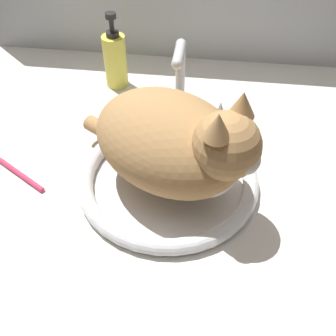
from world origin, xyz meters
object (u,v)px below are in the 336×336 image
object	(u,v)px
sink_basin	(168,178)
cat	(177,143)
soap_pump_bottle	(115,60)
toothbrush	(12,168)
faucet	(180,93)

from	to	relation	value
sink_basin	cat	size ratio (longest dim) A/B	0.94
soap_pump_bottle	toothbrush	size ratio (longest dim) A/B	1.16
sink_basin	toothbrush	xyz separation A→B (cm)	(-30.86, -0.52, -0.67)
cat	sink_basin	bearing A→B (deg)	148.96
faucet	cat	xyz separation A→B (cm)	(1.69, -20.41, 3.79)
cat	faucet	bearing A→B (deg)	94.73
sink_basin	cat	distance (cm)	10.15
soap_pump_bottle	cat	bearing A→B (deg)	-60.75
faucet	soap_pump_bottle	bearing A→B (deg)	142.88
cat	soap_pump_bottle	distance (cm)	38.31
cat	toothbrush	distance (cm)	34.24
sink_basin	soap_pump_bottle	distance (cm)	36.78
cat	toothbrush	world-z (taller)	cat
faucet	soap_pump_bottle	size ratio (longest dim) A/B	1.15
sink_basin	cat	world-z (taller)	cat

